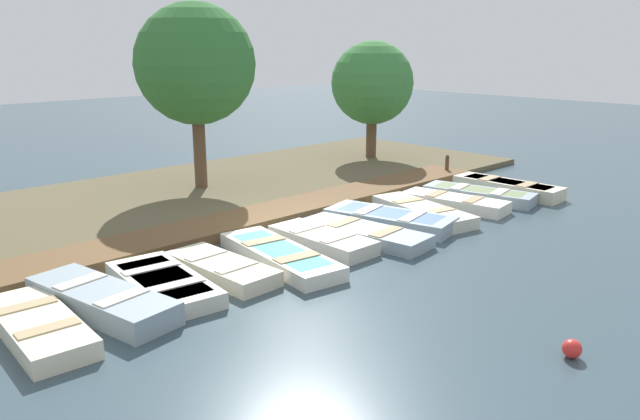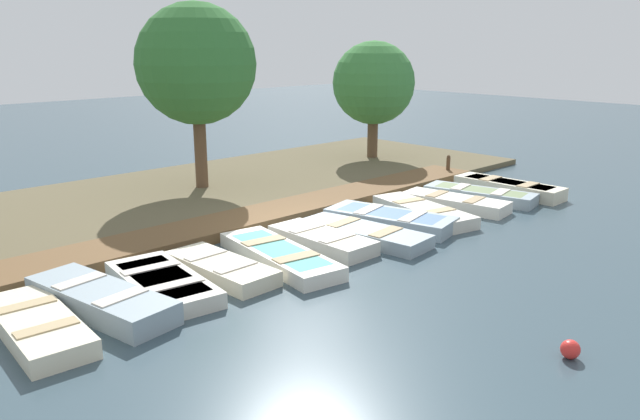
# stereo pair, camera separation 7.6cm
# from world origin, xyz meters

# --- Properties ---
(ground_plane) EXTENTS (80.00, 80.00, 0.00)m
(ground_plane) POSITION_xyz_m (0.00, 0.00, 0.00)
(ground_plane) COLOR #384C56
(shore_bank) EXTENTS (8.00, 24.00, 0.19)m
(shore_bank) POSITION_xyz_m (-5.00, 0.00, 0.09)
(shore_bank) COLOR brown
(shore_bank) RESTS_ON ground_plane
(dock_walkway) EXTENTS (1.54, 16.88, 0.26)m
(dock_walkway) POSITION_xyz_m (-1.51, 0.00, 0.13)
(dock_walkway) COLOR brown
(dock_walkway) RESTS_ON ground_plane
(rowboat_0) EXTENTS (3.00, 1.21, 0.35)m
(rowboat_0) POSITION_xyz_m (1.21, -6.99, 0.17)
(rowboat_0) COLOR beige
(rowboat_0) RESTS_ON ground_plane
(rowboat_1) EXTENTS (3.33, 1.54, 0.44)m
(rowboat_1) POSITION_xyz_m (1.01, -5.82, 0.22)
(rowboat_1) COLOR #8C9EA8
(rowboat_1) RESTS_ON ground_plane
(rowboat_2) EXTENTS (3.01, 1.58, 0.34)m
(rowboat_2) POSITION_xyz_m (0.98, -4.58, 0.17)
(rowboat_2) COLOR beige
(rowboat_2) RESTS_ON ground_plane
(rowboat_3) EXTENTS (2.70, 1.10, 0.34)m
(rowboat_3) POSITION_xyz_m (1.05, -3.28, 0.17)
(rowboat_3) COLOR beige
(rowboat_3) RESTS_ON ground_plane
(rowboat_4) EXTENTS (3.65, 1.58, 0.33)m
(rowboat_4) POSITION_xyz_m (1.26, -1.90, 0.16)
(rowboat_4) COLOR silver
(rowboat_4) RESTS_ON ground_plane
(rowboat_5) EXTENTS (2.71, 1.04, 0.36)m
(rowboat_5) POSITION_xyz_m (1.13, -0.51, 0.18)
(rowboat_5) COLOR beige
(rowboat_5) RESTS_ON ground_plane
(rowboat_6) EXTENTS (3.40, 1.45, 0.34)m
(rowboat_6) POSITION_xyz_m (1.43, 0.61, 0.17)
(rowboat_6) COLOR #8C9EA8
(rowboat_6) RESTS_ON ground_plane
(rowboat_7) EXTENTS (3.50, 1.99, 0.39)m
(rowboat_7) POSITION_xyz_m (1.15, 1.91, 0.19)
(rowboat_7) COLOR #8C9EA8
(rowboat_7) RESTS_ON ground_plane
(rowboat_8) EXTENTS (3.43, 1.69, 0.35)m
(rowboat_8) POSITION_xyz_m (1.20, 3.23, 0.17)
(rowboat_8) COLOR beige
(rowboat_8) RESTS_ON ground_plane
(rowboat_9) EXTENTS (3.15, 1.42, 0.36)m
(rowboat_9) POSITION_xyz_m (1.24, 4.66, 0.18)
(rowboat_9) COLOR silver
(rowboat_9) RESTS_ON ground_plane
(rowboat_10) EXTENTS (3.39, 1.67, 0.36)m
(rowboat_10) POSITION_xyz_m (1.22, 5.99, 0.18)
(rowboat_10) COLOR #8C9EA8
(rowboat_10) RESTS_ON ground_plane
(rowboat_11) EXTENTS (3.42, 1.00, 0.43)m
(rowboat_11) POSITION_xyz_m (1.40, 7.32, 0.21)
(rowboat_11) COLOR beige
(rowboat_11) RESTS_ON ground_plane
(mooring_post_far) EXTENTS (0.13, 0.13, 0.79)m
(mooring_post_far) POSITION_xyz_m (-1.41, 8.06, 0.40)
(mooring_post_far) COLOR brown
(mooring_post_far) RESTS_ON ground_plane
(buoy) EXTENTS (0.30, 0.30, 0.30)m
(buoy) POSITION_xyz_m (7.54, -1.44, 0.15)
(buoy) COLOR red
(buoy) RESTS_ON ground_plane
(park_tree_left) EXTENTS (3.64, 3.64, 5.80)m
(park_tree_left) POSITION_xyz_m (-5.39, 0.49, 3.96)
(park_tree_left) COLOR brown
(park_tree_left) RESTS_ON ground_plane
(park_tree_center) EXTENTS (3.18, 3.18, 4.67)m
(park_tree_center) POSITION_xyz_m (-5.20, 8.31, 3.06)
(park_tree_center) COLOR brown
(park_tree_center) RESTS_ON ground_plane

